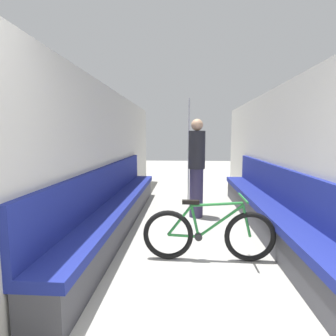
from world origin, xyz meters
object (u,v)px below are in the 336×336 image
(bicycle, at_px, (209,234))
(bench_seat_row_left, at_px, (118,208))
(grab_pole_near, at_px, (189,154))
(bench_seat_row_right, at_px, (268,210))
(passenger_standing, at_px, (197,167))

(bicycle, bearing_deg, bench_seat_row_left, 137.50)
(grab_pole_near, bearing_deg, bench_seat_row_left, -125.87)
(bench_seat_row_right, height_order, passenger_standing, passenger_standing)
(bench_seat_row_right, xyz_separation_m, passenger_standing, (-1.08, 0.66, 0.59))
(bench_seat_row_right, distance_m, bicycle, 1.46)
(bicycle, bearing_deg, passenger_standing, 87.60)
(bench_seat_row_right, xyz_separation_m, bicycle, (-1.01, -1.05, -0.01))
(bench_seat_row_left, bearing_deg, grab_pole_near, 54.13)
(bench_seat_row_right, relative_size, bicycle, 3.10)
(bench_seat_row_right, distance_m, grab_pole_near, 2.15)
(bench_seat_row_left, bearing_deg, bench_seat_row_right, 0.00)
(bench_seat_row_left, relative_size, bicycle, 3.10)
(grab_pole_near, height_order, passenger_standing, grab_pole_near)
(bench_seat_row_left, height_order, bench_seat_row_right, same)
(bicycle, bearing_deg, grab_pole_near, 89.54)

